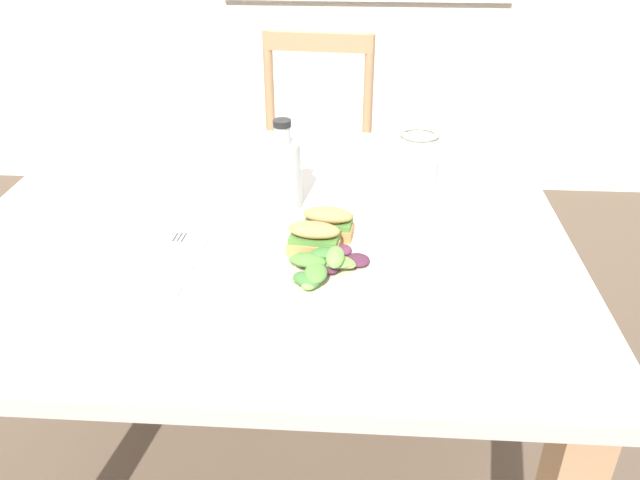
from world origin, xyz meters
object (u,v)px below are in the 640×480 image
Objects in this scene: dining_table at (269,276)px; chair_wooden_far at (312,169)px; fork_on_napkin at (169,255)px; bottle_cold_brew at (284,176)px; sandwich_half_front at (314,238)px; plate_lunch at (319,259)px; sandwich_half_back at (328,222)px; mason_jar_iced_tea at (417,162)px.

chair_wooden_far is at bearing 88.92° from dining_table.
fork_on_napkin is 0.28m from bottle_cold_brew.
sandwich_half_front reaches higher than fork_on_napkin.
chair_wooden_far reaches higher than plate_lunch.
chair_wooden_far is 3.07× the size of plate_lunch.
chair_wooden_far reaches higher than sandwich_half_front.
mason_jar_iced_tea is at bearing 54.26° from sandwich_half_back.
mason_jar_iced_tea is at bearing 21.03° from bottle_cold_brew.
mason_jar_iced_tea is at bearing 35.37° from fork_on_napkin.
chair_wooden_far is 1.10m from sandwich_half_front.
bottle_cold_brew reaches higher than fork_on_napkin.
plate_lunch is at bearing 0.64° from fork_on_napkin.
mason_jar_iced_tea is at bearing -69.72° from chair_wooden_far.
sandwich_half_back is 0.74× the size of mason_jar_iced_tea.
sandwich_half_back is at bearing -84.02° from chair_wooden_far.
plate_lunch is at bearing -68.63° from bottle_cold_brew.
sandwich_half_back is at bearing 80.22° from plate_lunch.
sandwich_half_front is (0.08, -1.04, 0.33)m from chair_wooden_far.
sandwich_half_front is at bearing -123.20° from mason_jar_iced_tea.
dining_table is 3.94× the size of plate_lunch.
fork_on_napkin is at bearing -144.63° from mason_jar_iced_tea.
chair_wooden_far is at bearing 81.06° from fork_on_napkin.
dining_table is at bearing 127.99° from plate_lunch.
dining_table is 0.20m from bottle_cold_brew.
dining_table is 6.28× the size of bottle_cold_brew.
plate_lunch is 1.59× the size of bottle_cold_brew.
plate_lunch is (0.11, -0.14, 0.13)m from dining_table.
sandwich_half_back is at bearing -125.74° from mason_jar_iced_tea.
sandwich_half_front is at bearing 4.25° from fork_on_napkin.
bottle_cold_brew is at bearing -89.38° from chair_wooden_far.
fork_on_napkin is at bearing -164.58° from sandwich_half_back.
dining_table is at bearing 150.93° from sandwich_half_back.
chair_wooden_far is (0.02, 0.92, -0.17)m from dining_table.
fork_on_napkin is (-0.25, -0.02, -0.03)m from sandwich_half_front.
sandwich_half_back reaches higher than dining_table.
bottle_cold_brew is at bearing 124.43° from sandwich_half_back.
sandwich_half_front is 0.50× the size of fork_on_napkin.
chair_wooden_far is 0.92m from bottle_cold_brew.
dining_table is at bearing 129.00° from sandwich_half_front.
plate_lunch reaches higher than fork_on_napkin.
fork_on_napkin is at bearing -179.36° from plate_lunch.
sandwich_half_back is (0.12, -0.07, 0.16)m from dining_table.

